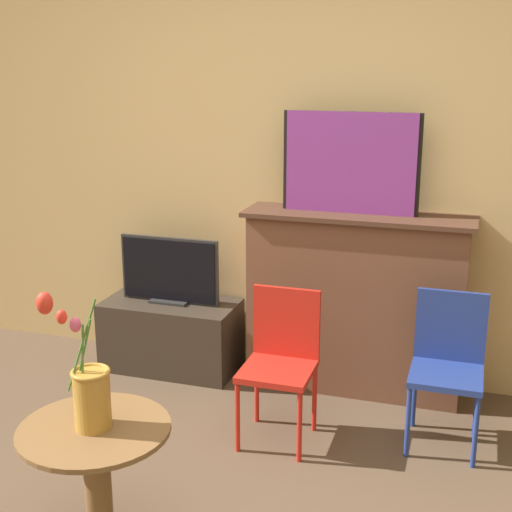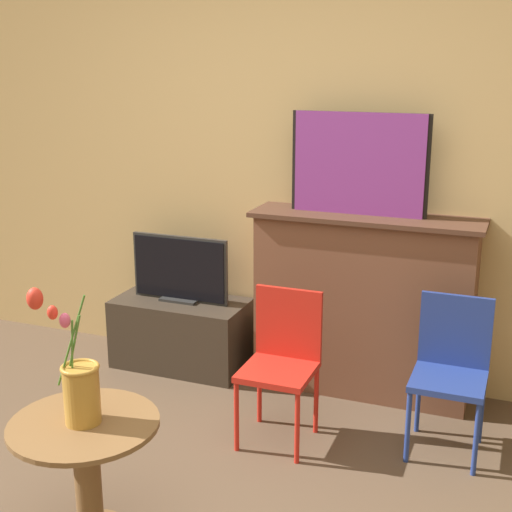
{
  "view_description": "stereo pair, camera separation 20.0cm",
  "coord_description": "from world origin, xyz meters",
  "views": [
    {
      "loc": [
        0.99,
        -1.77,
        1.82
      ],
      "look_at": [
        0.05,
        1.19,
        0.95
      ],
      "focal_mm": 50.0,
      "sensor_mm": 36.0,
      "label": 1
    },
    {
      "loc": [
        1.18,
        -1.71,
        1.82
      ],
      "look_at": [
        0.05,
        1.19,
        0.95
      ],
      "focal_mm": 50.0,
      "sensor_mm": 36.0,
      "label": 2
    }
  ],
  "objects": [
    {
      "name": "wall_back",
      "position": [
        0.0,
        2.13,
        1.35
      ],
      "size": [
        8.0,
        0.06,
        2.7
      ],
      "color": "tan",
      "rests_on": "ground"
    },
    {
      "name": "fireplace_mantel",
      "position": [
        0.38,
        1.95,
        0.52
      ],
      "size": [
        1.23,
        0.35,
        1.01
      ],
      "color": "brown",
      "rests_on": "ground"
    },
    {
      "name": "painting",
      "position": [
        0.33,
        1.95,
        1.28
      ],
      "size": [
        0.73,
        0.03,
        0.53
      ],
      "color": "black",
      "rests_on": "fireplace_mantel"
    },
    {
      "name": "tv_stand",
      "position": [
        -0.71,
        1.88,
        0.21
      ],
      "size": [
        0.79,
        0.4,
        0.42
      ],
      "color": "#382D23",
      "rests_on": "ground"
    },
    {
      "name": "tv_monitor",
      "position": [
        -0.71,
        1.88,
        0.61
      ],
      "size": [
        0.61,
        0.12,
        0.39
      ],
      "color": "#2D2D2D",
      "rests_on": "tv_stand"
    },
    {
      "name": "chair_red",
      "position": [
        0.14,
        1.31,
        0.43
      ],
      "size": [
        0.34,
        0.34,
        0.74
      ],
      "color": "red",
      "rests_on": "ground"
    },
    {
      "name": "chair_blue",
      "position": [
        0.91,
        1.5,
        0.43
      ],
      "size": [
        0.34,
        0.34,
        0.74
      ],
      "color": "navy",
      "rests_on": "ground"
    },
    {
      "name": "side_table",
      "position": [
        -0.29,
        0.29,
        0.33
      ],
      "size": [
        0.57,
        0.57,
        0.51
      ],
      "color": "brown",
      "rests_on": "ground"
    },
    {
      "name": "vase_tulips",
      "position": [
        -0.3,
        0.29,
        0.66
      ],
      "size": [
        0.23,
        0.16,
        0.53
      ],
      "color": "#B78433",
      "rests_on": "side_table"
    }
  ]
}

